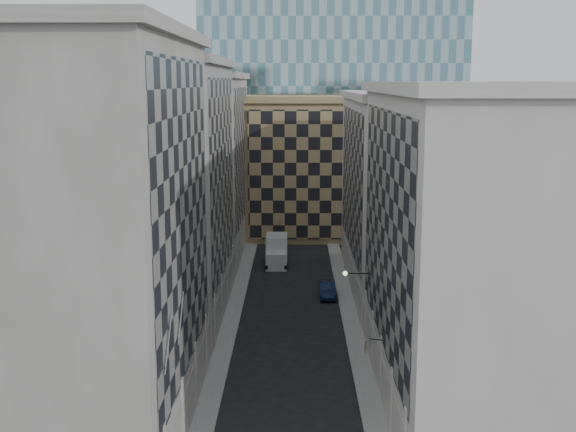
{
  "coord_description": "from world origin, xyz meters",
  "views": [
    {
      "loc": [
        0.32,
        -29.61,
        20.73
      ],
      "look_at": [
        -0.09,
        13.48,
        12.65
      ],
      "focal_mm": 45.0,
      "sensor_mm": 36.0,
      "label": 1
    }
  ],
  "objects": [
    {
      "name": "bracket_lamp",
      "position": [
        4.38,
        24.0,
        6.2
      ],
      "size": [
        1.98,
        0.36,
        0.36
      ],
      "color": "black",
      "rests_on": "ground"
    },
    {
      "name": "bldg_right_b",
      "position": [
        10.89,
        42.0,
        9.85
      ],
      "size": [
        10.8,
        28.8,
        19.7
      ],
      "color": "beige",
      "rests_on": "ground"
    },
    {
      "name": "box_truck",
      "position": [
        -1.75,
        50.79,
        1.43
      ],
      "size": [
        2.48,
        5.99,
        3.28
      ],
      "rotation": [
        0.0,
        0.0,
        0.01
      ],
      "color": "silver",
      "rests_on": "ground"
    },
    {
      "name": "bldg_right_a",
      "position": [
        10.88,
        15.0,
        10.32
      ],
      "size": [
        10.8,
        26.8,
        20.7
      ],
      "color": "beige",
      "rests_on": "ground"
    },
    {
      "name": "tan_block",
      "position": [
        2.0,
        67.9,
        9.44
      ],
      "size": [
        16.8,
        14.8,
        18.8
      ],
      "color": "#9C7E52",
      "rests_on": "ground"
    },
    {
      "name": "bldg_left_b",
      "position": [
        -10.88,
        33.0,
        11.32
      ],
      "size": [
        10.8,
        22.8,
        22.7
      ],
      "color": "gray",
      "rests_on": "ground"
    },
    {
      "name": "sidewalk_east",
      "position": [
        5.25,
        30.0,
        0.07
      ],
      "size": [
        1.5,
        100.0,
        0.15
      ],
      "primitive_type": "cube",
      "color": "gray",
      "rests_on": "ground"
    },
    {
      "name": "flagpoles_left",
      "position": [
        -5.9,
        6.0,
        8.0
      ],
      "size": [
        0.1,
        6.33,
        2.33
      ],
      "color": "gray",
      "rests_on": "ground"
    },
    {
      "name": "shop_sign",
      "position": [
        4.95,
        14.85,
        3.83
      ],
      "size": [
        1.3,
        0.79,
        0.89
      ],
      "rotation": [
        0.0,
        0.0,
        -0.29
      ],
      "color": "black",
      "rests_on": "ground"
    },
    {
      "name": "church_tower",
      "position": [
        0.0,
        82.0,
        26.95
      ],
      "size": [
        7.2,
        7.2,
        51.5
      ],
      "color": "#2A2621",
      "rests_on": "ground"
    },
    {
      "name": "bldg_left_a",
      "position": [
        -10.88,
        11.0,
        11.82
      ],
      "size": [
        10.8,
        22.8,
        23.7
      ],
      "color": "gray",
      "rests_on": "ground"
    },
    {
      "name": "sidewalk_west",
      "position": [
        -5.25,
        30.0,
        0.07
      ],
      "size": [
        1.5,
        100.0,
        0.15
      ],
      "primitive_type": "cube",
      "color": "gray",
      "rests_on": "ground"
    },
    {
      "name": "dark_car",
      "position": [
        3.5,
        38.2,
        0.73
      ],
      "size": [
        1.58,
        4.46,
        1.47
      ],
      "primitive_type": "imported",
      "rotation": [
        0.0,
        0.0,
        -0.01
      ],
      "color": "#0F193A",
      "rests_on": "ground"
    },
    {
      "name": "bldg_left_c",
      "position": [
        -10.88,
        55.0,
        10.83
      ],
      "size": [
        10.8,
        22.8,
        21.7
      ],
      "color": "gray",
      "rests_on": "ground"
    }
  ]
}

